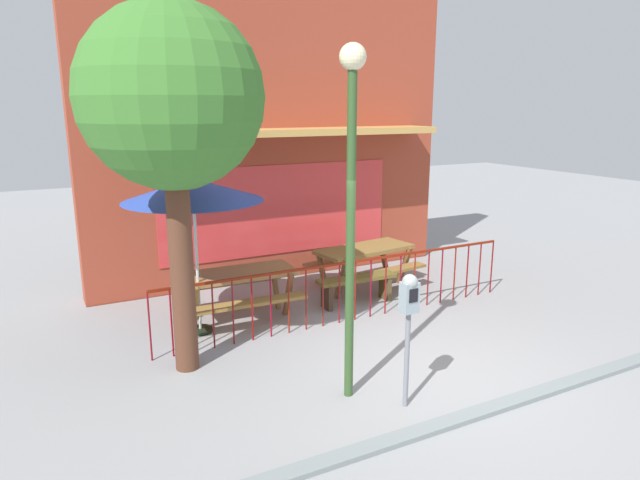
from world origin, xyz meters
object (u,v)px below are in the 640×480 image
(picnic_table_right, at_px, (364,256))
(street_lamp, at_px, (351,176))
(patio_bench, at_px, (357,284))
(street_tree, at_px, (172,101))
(parking_meter_near, at_px, (409,306))
(picnic_table_left, at_px, (237,282))
(patio_umbrella, at_px, (193,191))

(picnic_table_right, xyz_separation_m, street_lamp, (-2.23, -3.23, 1.93))
(patio_bench, height_order, street_tree, street_tree)
(parking_meter_near, distance_m, street_tree, 3.53)
(picnic_table_right, xyz_separation_m, parking_meter_near, (-1.79, -3.73, 0.57))
(picnic_table_left, bearing_deg, patio_bench, -7.92)
(patio_bench, relative_size, street_lamp, 0.36)
(picnic_table_right, bearing_deg, picnic_table_left, -171.62)
(street_tree, bearing_deg, patio_bench, 18.06)
(parking_meter_near, distance_m, street_lamp, 1.52)
(picnic_table_left, distance_m, patio_umbrella, 1.66)
(street_lamp, bearing_deg, street_tree, 133.61)
(street_lamp, bearing_deg, patio_umbrella, 110.87)
(patio_umbrella, relative_size, patio_bench, 1.62)
(picnic_table_left, relative_size, picnic_table_right, 0.93)
(picnic_table_right, distance_m, parking_meter_near, 4.18)
(picnic_table_right, height_order, street_lamp, street_lamp)
(parking_meter_near, relative_size, street_tree, 0.35)
(patio_bench, bearing_deg, picnic_table_right, 49.92)
(picnic_table_left, bearing_deg, patio_umbrella, -161.41)
(street_tree, bearing_deg, picnic_table_right, 24.45)
(patio_umbrella, bearing_deg, parking_meter_near, -65.26)
(patio_bench, xyz_separation_m, parking_meter_near, (-1.24, -3.08, 0.83))
(patio_umbrella, xyz_separation_m, street_lamp, (1.00, -2.63, 0.43))
(picnic_table_right, relative_size, street_tree, 0.44)
(street_tree, bearing_deg, patio_umbrella, 66.38)
(picnic_table_left, relative_size, patio_umbrella, 0.81)
(picnic_table_left, xyz_separation_m, street_tree, (-1.14, -1.31, 2.71))
(patio_umbrella, height_order, street_tree, street_tree)
(street_tree, bearing_deg, street_lamp, -46.39)
(picnic_table_right, height_order, patio_bench, picnic_table_right)
(picnic_table_right, bearing_deg, patio_umbrella, -169.43)
(patio_umbrella, bearing_deg, patio_bench, -1.15)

